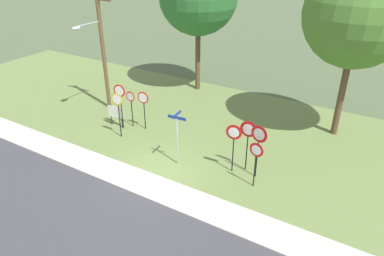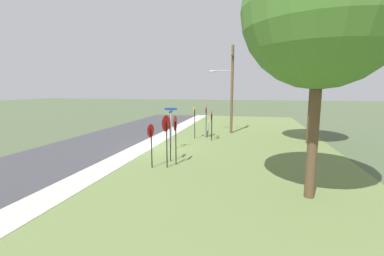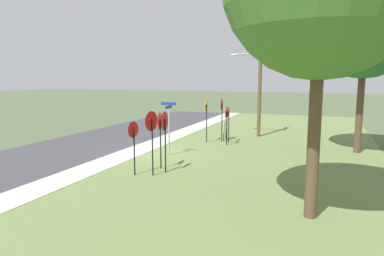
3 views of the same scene
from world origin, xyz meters
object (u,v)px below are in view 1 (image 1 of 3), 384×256
object	(u,v)px
yield_sign_near_right	(256,155)
stop_sign_near_right	(131,102)
stop_sign_far_left	(143,102)
street_name_post	(177,134)
yield_sign_far_right	(234,137)
oak_tree_right	(358,14)
yield_sign_near_left	(248,134)
utility_pole	(101,45)
notice_board	(116,113)
stop_sign_far_center	(120,97)
yield_sign_far_left	(259,139)
stop_sign_near_left	(118,106)

from	to	relation	value
yield_sign_near_right	stop_sign_near_right	bearing A→B (deg)	176.30
stop_sign_near_right	yield_sign_near_right	size ratio (longest dim) A/B	0.99
stop_sign_far_left	street_name_post	bearing A→B (deg)	-34.81
yield_sign_far_right	street_name_post	size ratio (longest dim) A/B	0.90
stop_sign_far_left	oak_tree_right	world-z (taller)	oak_tree_right
yield_sign_near_left	yield_sign_far_right	size ratio (longest dim) A/B	1.04
yield_sign_far_right	utility_pole	size ratio (longest dim) A/B	0.32
yield_sign_near_left	stop_sign_far_left	bearing A→B (deg)	170.10
street_name_post	oak_tree_right	size ratio (longest dim) A/B	0.30
stop_sign_near_right	notice_board	size ratio (longest dim) A/B	1.79
notice_board	yield_sign_near_right	bearing A→B (deg)	-13.17
stop_sign_far_center	street_name_post	world-z (taller)	street_name_post
stop_sign_far_left	yield_sign_far_right	bearing A→B (deg)	-17.08
stop_sign_far_left	yield_sign_near_right	xyz separation A→B (m)	(7.59, -1.91, -0.03)
yield_sign_far_left	oak_tree_right	world-z (taller)	oak_tree_right
notice_board	street_name_post	bearing A→B (deg)	-20.96
yield_sign_near_left	notice_board	distance (m)	8.53
stop_sign_far_center	yield_sign_near_left	world-z (taller)	stop_sign_far_center
notice_board	yield_sign_far_right	bearing A→B (deg)	-10.54
stop_sign_near_right	yield_sign_near_right	xyz separation A→B (m)	(8.43, -1.80, 0.08)
notice_board	stop_sign_near_right	bearing A→B (deg)	22.94
stop_sign_near_right	stop_sign_far_center	world-z (taller)	stop_sign_far_center
utility_pole	oak_tree_right	bearing A→B (deg)	16.81
yield_sign_far_left	yield_sign_far_right	world-z (taller)	yield_sign_far_left
yield_sign_far_right	yield_sign_far_left	bearing A→B (deg)	-2.21
street_name_post	stop_sign_near_right	bearing A→B (deg)	151.50
stop_sign_near_left	utility_pole	bearing A→B (deg)	135.18
stop_sign_far_left	yield_sign_far_right	size ratio (longest dim) A/B	0.93
stop_sign_near_left	yield_sign_far_left	size ratio (longest dim) A/B	0.99
stop_sign_near_right	stop_sign_far_left	xyz separation A→B (m)	(0.84, 0.10, 0.12)
yield_sign_near_right	utility_pole	world-z (taller)	utility_pole
stop_sign_far_left	notice_board	size ratio (longest dim) A/B	1.88
stop_sign_near_right	notice_board	distance (m)	1.22
yield_sign_near_left	utility_pole	world-z (taller)	utility_pole
yield_sign_near_left	yield_sign_far_left	bearing A→B (deg)	-27.14
oak_tree_right	yield_sign_near_right	bearing A→B (deg)	-106.26
yield_sign_near_left	street_name_post	world-z (taller)	street_name_post
stop_sign_near_right	street_name_post	xyz separation A→B (m)	(4.49, -1.99, 0.08)
yield_sign_near_right	yield_sign_far_left	distance (m)	0.85
utility_pole	stop_sign_near_left	bearing A→B (deg)	-37.42
stop_sign_near_left	oak_tree_right	bearing A→B (deg)	25.56
yield_sign_near_left	street_name_post	size ratio (longest dim) A/B	0.94
yield_sign_near_left	yield_sign_near_right	bearing A→B (deg)	-53.58
yield_sign_far_left	street_name_post	distance (m)	3.87
yield_sign_near_left	stop_sign_near_left	bearing A→B (deg)	-177.93
utility_pole	notice_board	size ratio (longest dim) A/B	6.23
stop_sign_near_left	stop_sign_near_right	world-z (taller)	stop_sign_near_left
stop_sign_far_center	street_name_post	size ratio (longest dim) A/B	0.99
yield_sign_near_right	utility_pole	bearing A→B (deg)	173.82
yield_sign_near_left	utility_pole	size ratio (longest dim) A/B	0.34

